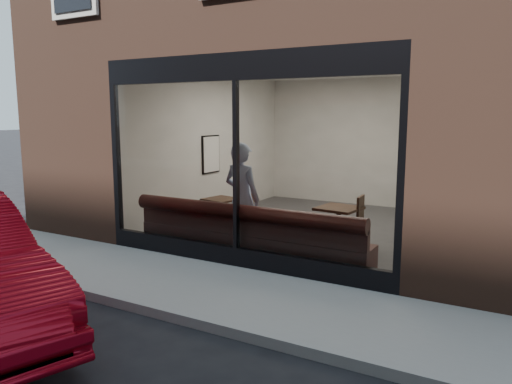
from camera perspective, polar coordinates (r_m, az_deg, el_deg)
The scene contains 21 objects.
ground at distance 6.24m, azimuth -12.57°, elevation -13.17°, with size 120.00×120.00×0.00m, color black.
sidewalk_near at distance 6.95m, azimuth -6.91°, elevation -10.61°, with size 40.00×2.00×0.01m, color gray.
kerb_near at distance 6.18m, azimuth -12.91°, elevation -12.80°, with size 40.00×0.10×0.12m, color gray.
host_building_pier_left at distance 14.47m, azimuth -2.29°, elevation 6.13°, with size 2.50×12.00×3.20m, color brown.
host_building_backfill at distance 15.74m, azimuth 15.46°, elevation 6.04°, with size 5.00×6.00×3.20m, color brown.
cafe_floor at distance 10.30m, azimuth 6.57°, elevation -4.01°, with size 6.00×6.00×0.00m, color #2D2D30.
cafe_ceiling at distance 10.07m, azimuth 6.91°, elevation 13.85°, with size 6.00×6.00×0.00m, color white.
cafe_wall_back at distance 12.85m, azimuth 12.04°, elevation 5.57°, with size 5.00×5.00×0.00m, color beige.
cafe_wall_left at distance 11.27m, azimuth -5.01°, elevation 5.27°, with size 6.00×6.00×0.00m, color beige.
cafe_wall_right at distance 9.36m, azimuth 20.90°, elevation 3.94°, with size 6.00×6.00×0.00m, color beige.
storefront_kick at distance 7.73m, azimuth -2.23°, elevation -7.39°, with size 5.00×0.10×0.30m, color black.
storefront_header at distance 7.44m, azimuth -2.36°, elevation 14.16°, with size 5.00×0.10×0.40m, color black.
storefront_mullion at distance 7.45m, azimuth -2.29°, elevation 2.99°, with size 0.06×0.10×2.50m, color black.
storefront_glass at distance 7.43m, azimuth -2.41°, elevation 2.96°, with size 4.80×4.80×0.00m, color white.
banquette at distance 8.04m, azimuth -0.70°, elevation -6.18°, with size 4.00×0.55×0.45m, color black.
person at distance 8.27m, azimuth -1.63°, elevation -0.74°, with size 0.68×0.45×1.86m, color #A6BCE4.
cafe_table_left at distance 9.31m, azimuth -3.98°, elevation -0.85°, with size 0.57×0.57×0.04m, color black.
cafe_table_right at distance 8.53m, azimuth 9.45°, elevation -1.86°, with size 0.67×0.67×0.04m, color black.
cafe_chair_left at distance 10.35m, azimuth -1.80°, elevation -2.64°, with size 0.38×0.38×0.04m, color black.
cafe_chair_right at distance 8.76m, azimuth 10.53°, elevation -4.96°, with size 0.41×0.41×0.04m, color black.
wall_poster at distance 11.19m, azimuth -5.12°, elevation 4.32°, with size 0.02×0.59×0.78m, color white.
Camera 1 is at (3.96, -4.22, 2.34)m, focal length 35.00 mm.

